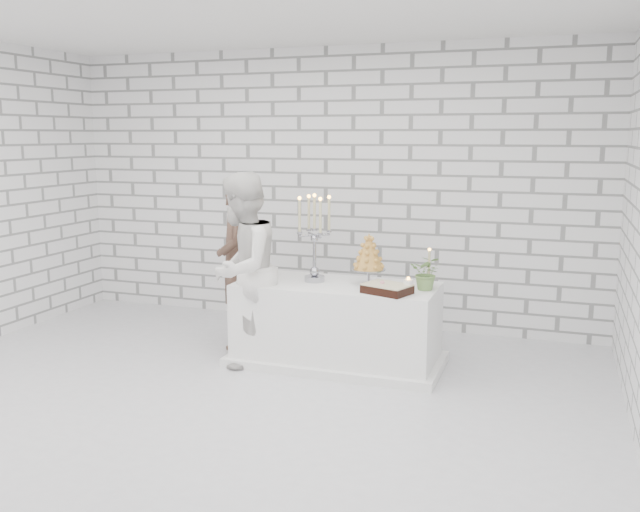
{
  "coord_description": "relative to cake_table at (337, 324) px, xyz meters",
  "views": [
    {
      "loc": [
        2.41,
        -4.61,
        2.07
      ],
      "look_at": [
        0.52,
        0.82,
        1.05
      ],
      "focal_mm": 38.39,
      "sensor_mm": 36.0,
      "label": 1
    }
  ],
  "objects": [
    {
      "name": "wall_back",
      "position": [
        -0.57,
        1.38,
        1.12
      ],
      "size": [
        6.0,
        0.01,
        3.0
      ],
      "primitive_type": "cube",
      "color": "white",
      "rests_on": "ground"
    },
    {
      "name": "extra_taper",
      "position": [
        0.8,
        0.17,
        0.54
      ],
      "size": [
        0.08,
        0.08,
        0.32
      ],
      "primitive_type": "cylinder",
      "rotation": [
        0.0,
        0.0,
        0.34
      ],
      "color": "#C5BE8B",
      "rests_on": "cake_table"
    },
    {
      "name": "chocolate_cake",
      "position": [
        0.52,
        -0.23,
        0.42
      ],
      "size": [
        0.44,
        0.38,
        0.08
      ],
      "primitive_type": "cube",
      "rotation": [
        0.0,
        0.0,
        -0.34
      ],
      "color": "black",
      "rests_on": "cake_table"
    },
    {
      "name": "croquembouche",
      "position": [
        0.28,
        0.05,
        0.61
      ],
      "size": [
        0.34,
        0.34,
        0.47
      ],
      "primitive_type": null,
      "rotation": [
        0.0,
        0.0,
        -0.14
      ],
      "color": "#B87C2C",
      "rests_on": "cake_table"
    },
    {
      "name": "bride",
      "position": [
        -0.81,
        -0.27,
        0.5
      ],
      "size": [
        0.68,
        0.87,
        1.75
      ],
      "primitive_type": "imported",
      "rotation": [
        0.0,
        0.0,
        -1.55
      ],
      "color": "white",
      "rests_on": "ground"
    },
    {
      "name": "ceiling",
      "position": [
        -0.57,
        -1.12,
        2.62
      ],
      "size": [
        6.0,
        5.0,
        0.01
      ],
      "primitive_type": "cube",
      "color": "white",
      "rests_on": "ground"
    },
    {
      "name": "ground",
      "position": [
        -0.57,
        -1.12,
        -0.38
      ],
      "size": [
        6.0,
        5.0,
        0.01
      ],
      "primitive_type": "cube",
      "color": "silver",
      "rests_on": "ground"
    },
    {
      "name": "cake_table",
      "position": [
        0.0,
        0.0,
        0.0
      ],
      "size": [
        1.8,
        0.8,
        0.75
      ],
      "primitive_type": "cube",
      "color": "white",
      "rests_on": "ground"
    },
    {
      "name": "groom",
      "position": [
        -1.09,
        0.21,
        0.46
      ],
      "size": [
        0.61,
        0.72,
        1.68
      ],
      "primitive_type": "imported",
      "rotation": [
        0.0,
        0.0,
        -1.17
      ],
      "color": "#50362B",
      "rests_on": "ground"
    },
    {
      "name": "candelabra",
      "position": [
        -0.22,
        0.03,
        0.78
      ],
      "size": [
        0.35,
        0.35,
        0.8
      ],
      "primitive_type": null,
      "rotation": [
        0.0,
        0.0,
        -0.07
      ],
      "color": "#9A9BA4",
      "rests_on": "cake_table"
    },
    {
      "name": "pillar_candle",
      "position": [
        0.69,
        -0.17,
        0.44
      ],
      "size": [
        0.1,
        0.1,
        0.12
      ],
      "primitive_type": "cylinder",
      "rotation": [
        0.0,
        0.0,
        -0.33
      ],
      "color": "white",
      "rests_on": "cake_table"
    },
    {
      "name": "flowers",
      "position": [
        0.81,
        0.02,
        0.53
      ],
      "size": [
        0.27,
        0.24,
        0.3
      ],
      "primitive_type": "imported",
      "rotation": [
        0.0,
        0.0,
        0.0
      ],
      "color": "#557F37",
      "rests_on": "cake_table"
    }
  ]
}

